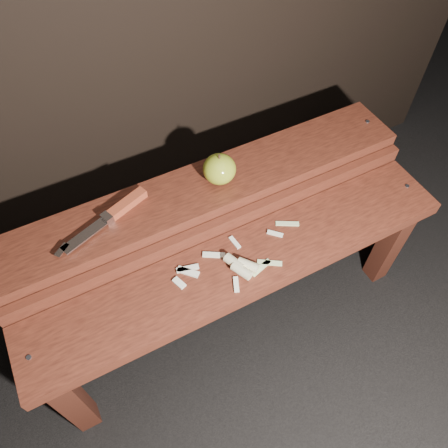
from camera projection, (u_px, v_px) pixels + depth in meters
name	position (u px, v px, depth m)	size (l,w,h in m)	color
ground	(232.00, 313.00, 1.51)	(60.00, 60.00, 0.00)	black
bench_front_tier	(244.00, 276.00, 1.20)	(1.20, 0.20, 0.42)	#38170E
bench_rear_tier	(207.00, 205.00, 1.27)	(1.20, 0.21, 0.50)	#38170E
apple	(219.00, 169.00, 1.18)	(0.09, 0.09, 0.09)	olive
knife	(117.00, 211.00, 1.13)	(0.27, 0.12, 0.02)	#953A20
apple_scraps	(238.00, 265.00, 1.13)	(0.39, 0.16, 0.03)	beige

